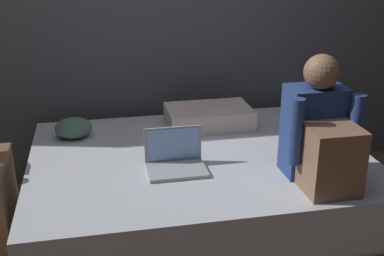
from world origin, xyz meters
TOP-DOWN VIEW (x-y plane):
  - bed at (0.20, 0.30)m, footprint 2.00×1.50m
  - person_sitting at (0.74, -0.13)m, footprint 0.39×0.44m
  - laptop at (0.03, 0.14)m, footprint 0.32×0.23m
  - pillow at (0.36, 0.75)m, footprint 0.56×0.36m
  - clothes_pile at (-0.52, 0.72)m, footprint 0.23×0.20m

SIDE VIEW (x-z plane):
  - bed at x=0.20m, z-range 0.00..0.50m
  - laptop at x=0.03m, z-range 0.45..0.67m
  - clothes_pile at x=-0.52m, z-range 0.50..0.63m
  - pillow at x=0.36m, z-range 0.50..0.63m
  - person_sitting at x=0.74m, z-range 0.43..1.08m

